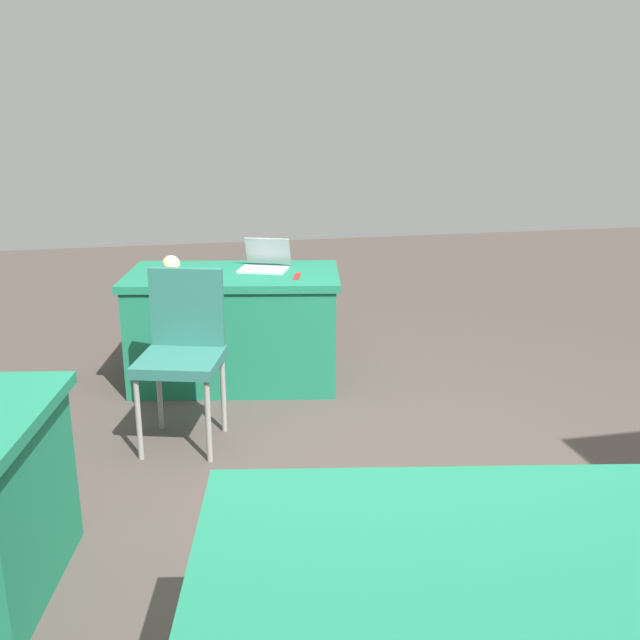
# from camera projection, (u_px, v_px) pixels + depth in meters

# --- Properties ---
(ground_plane) EXTENTS (14.40, 14.40, 0.00)m
(ground_plane) POSITION_uv_depth(u_px,v_px,m) (358.00, 502.00, 3.44)
(ground_plane) COLOR #4C423D
(table_foreground) EXTENTS (1.55, 1.05, 0.77)m
(table_foreground) POSITION_uv_depth(u_px,v_px,m) (235.00, 327.00, 4.90)
(table_foreground) COLOR #1E7A56
(table_foreground) RESTS_ON ground
(chair_tucked_left) EXTENTS (0.55, 0.55, 0.98)m
(chair_tucked_left) POSITION_uv_depth(u_px,v_px,m) (183.00, 345.00, 3.95)
(chair_tucked_left) COLOR #9E9993
(chair_tucked_left) RESTS_ON ground
(laptop_silver) EXTENTS (0.40, 0.39, 0.21)m
(laptop_silver) POSITION_uv_depth(u_px,v_px,m) (265.00, 264.00, 4.87)
(laptop_silver) COLOR silver
(laptop_silver) RESTS_ON table_foreground
(yarn_ball) EXTENTS (0.12, 0.12, 0.12)m
(yarn_ball) POSITION_uv_depth(u_px,v_px,m) (171.00, 264.00, 4.77)
(yarn_ball) COLOR beige
(yarn_ball) RESTS_ON table_foreground
(scissors_red) EXTENTS (0.08, 0.18, 0.01)m
(scissors_red) POSITION_uv_depth(u_px,v_px,m) (297.00, 276.00, 4.67)
(scissors_red) COLOR red
(scissors_red) RESTS_ON table_foreground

